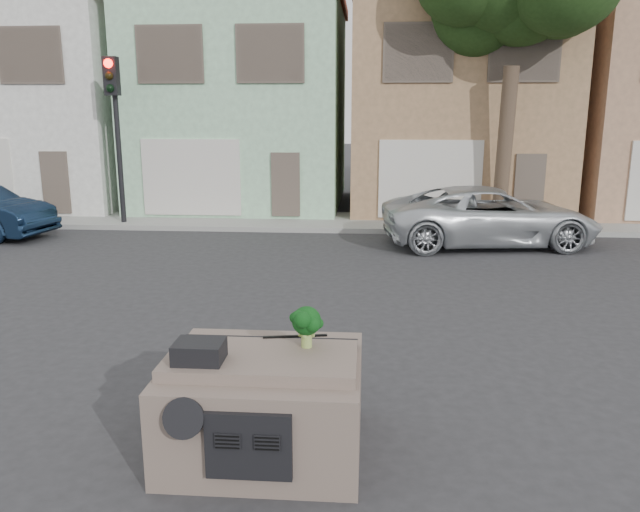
# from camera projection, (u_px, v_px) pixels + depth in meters

# --- Properties ---
(ground_plane) EXTENTS (120.00, 120.00, 0.00)m
(ground_plane) POSITION_uv_depth(u_px,v_px,m) (297.00, 345.00, 9.59)
(ground_plane) COLOR #303033
(ground_plane) RESTS_ON ground
(sidewalk) EXTENTS (40.00, 3.00, 0.15)m
(sidewalk) POSITION_uv_depth(u_px,v_px,m) (334.00, 222.00, 19.76)
(sidewalk) COLOR gray
(sidewalk) RESTS_ON ground
(townhouse_white) EXTENTS (7.20, 8.20, 7.55)m
(townhouse_white) POSITION_uv_depth(u_px,v_px,m) (51.00, 104.00, 23.63)
(townhouse_white) COLOR silver
(townhouse_white) RESTS_ON ground
(townhouse_mint) EXTENTS (7.20, 8.20, 7.55)m
(townhouse_mint) POSITION_uv_depth(u_px,v_px,m) (246.00, 104.00, 23.07)
(townhouse_mint) COLOR #A2D6AB
(townhouse_mint) RESTS_ON ground
(townhouse_tan) EXTENTS (7.20, 8.20, 7.55)m
(townhouse_tan) POSITION_uv_depth(u_px,v_px,m) (451.00, 103.00, 22.51)
(townhouse_tan) COLOR #9F7955
(townhouse_tan) RESTS_ON ground
(silver_pickup) EXTENTS (5.93, 3.30, 1.57)m
(silver_pickup) POSITION_uv_depth(u_px,v_px,m) (488.00, 245.00, 16.73)
(silver_pickup) COLOR silver
(silver_pickup) RESTS_ON ground
(traffic_signal) EXTENTS (0.40, 0.40, 5.10)m
(traffic_signal) POSITION_uv_depth(u_px,v_px,m) (117.00, 144.00, 18.71)
(traffic_signal) COLOR black
(traffic_signal) RESTS_ON ground
(tree_near) EXTENTS (4.40, 4.00, 8.50)m
(tree_near) POSITION_uv_depth(u_px,v_px,m) (509.00, 84.00, 17.76)
(tree_near) COLOR #1F3A15
(tree_near) RESTS_ON ground
(car_dashboard) EXTENTS (2.00, 1.80, 1.12)m
(car_dashboard) POSITION_uv_depth(u_px,v_px,m) (265.00, 399.00, 6.55)
(car_dashboard) COLOR #726055
(car_dashboard) RESTS_ON ground
(instrument_hump) EXTENTS (0.48, 0.38, 0.20)m
(instrument_hump) POSITION_uv_depth(u_px,v_px,m) (199.00, 351.00, 6.10)
(instrument_hump) COLOR black
(instrument_hump) RESTS_ON car_dashboard
(wiper_arm) EXTENTS (0.69, 0.15, 0.02)m
(wiper_arm) POSITION_uv_depth(u_px,v_px,m) (295.00, 336.00, 6.76)
(wiper_arm) COLOR black
(wiper_arm) RESTS_ON car_dashboard
(broccoli) EXTENTS (0.52, 0.52, 0.45)m
(broccoli) POSITION_uv_depth(u_px,v_px,m) (307.00, 326.00, 6.44)
(broccoli) COLOR #0B340E
(broccoli) RESTS_ON car_dashboard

